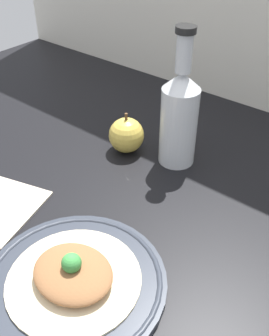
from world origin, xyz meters
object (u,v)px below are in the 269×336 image
plated_food (73,275)px  apple (126,135)px  plate (74,283)px  cider_bottle (179,115)px

plated_food → apple: size_ratio=2.17×
plate → apple: apple is taller
cider_bottle → apple: size_ratio=3.09×
plated_food → apple: 36.11cm
apple → plated_food: bearing=-62.4°
plated_food → apple: (-16.73, 31.98, 1.11)cm
plate → apple: (-16.73, 31.98, 2.95)cm
cider_bottle → apple: cider_bottle is taller
plate → apple: 36.21cm
cider_bottle → apple: bearing=-160.7°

